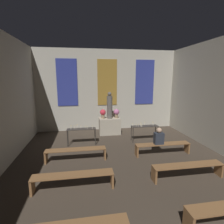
% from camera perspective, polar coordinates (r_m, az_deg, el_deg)
% --- Properties ---
extents(wall_back, '(8.23, 0.16, 4.61)m').
position_cam_1_polar(wall_back, '(10.23, -1.61, 7.18)').
color(wall_back, '#B2AD9E').
rests_on(wall_back, ground_plane).
extents(altar, '(1.13, 0.68, 0.87)m').
position_cam_1_polar(altar, '(9.58, -0.76, -4.59)').
color(altar, '#ADA38E').
rests_on(altar, ground_plane).
extents(statue, '(0.29, 0.29, 1.42)m').
position_cam_1_polar(statue, '(9.34, -0.78, 1.92)').
color(statue, '#5B5651').
rests_on(statue, altar).
extents(flower_vase_left, '(0.31, 0.31, 0.49)m').
position_cam_1_polar(flower_vase_left, '(9.36, -3.01, -0.34)').
color(flower_vase_left, '#937A5B').
rests_on(flower_vase_left, altar).
extents(flower_vase_right, '(0.31, 0.31, 0.49)m').
position_cam_1_polar(flower_vase_right, '(9.47, 1.43, -0.20)').
color(flower_vase_right, '#937A5B').
rests_on(flower_vase_right, altar).
extents(candle_rack_left, '(1.30, 0.36, 0.95)m').
position_cam_1_polar(candle_rack_left, '(8.10, -9.99, -6.16)').
color(candle_rack_left, '#332D28').
rests_on(candle_rack_left, ground_plane).
extents(candle_rack_right, '(1.30, 0.36, 0.94)m').
position_cam_1_polar(candle_rack_right, '(8.58, 10.62, -5.20)').
color(candle_rack_right, '#332D28').
rests_on(candle_rack_right, ground_plane).
extents(pew_third_left, '(2.20, 0.36, 0.45)m').
position_cam_1_polar(pew_third_left, '(5.19, -12.53, -20.34)').
color(pew_third_left, brown).
rests_on(pew_third_left, ground_plane).
extents(pew_third_right, '(2.20, 0.36, 0.45)m').
position_cam_1_polar(pew_third_right, '(6.00, 23.52, -16.45)').
color(pew_third_right, brown).
rests_on(pew_third_right, ground_plane).
extents(pew_back_left, '(2.20, 0.36, 0.45)m').
position_cam_1_polar(pew_back_left, '(6.73, -11.70, -12.66)').
color(pew_back_left, brown).
rests_on(pew_back_left, ground_plane).
extents(pew_back_right, '(2.20, 0.36, 0.45)m').
position_cam_1_polar(pew_back_right, '(7.38, 16.18, -10.72)').
color(pew_back_right, brown).
rests_on(pew_back_right, ground_plane).
extents(person_seated, '(0.36, 0.24, 0.66)m').
position_cam_1_polar(person_seated, '(7.17, 15.04, -7.86)').
color(person_seated, '#282D38').
rests_on(person_seated, pew_back_right).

